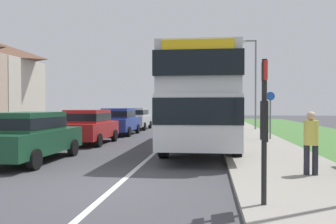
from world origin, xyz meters
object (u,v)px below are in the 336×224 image
(parked_car_red, at_px, (89,125))
(street_lamp_mid, at_px, (254,78))
(pedestrian_at_stop, at_px, (311,140))
(parked_car_blue, at_px, (119,120))
(parked_car_dark_green, at_px, (29,135))
(double_decker_bus, at_px, (202,98))
(cycle_route_sign, at_px, (270,113))
(parked_car_silver, at_px, (136,118))
(bus_stop_sign, at_px, (264,121))

(parked_car_red, relative_size, street_lamp_mid, 0.63)
(pedestrian_at_stop, bearing_deg, parked_car_blue, 123.02)
(parked_car_dark_green, distance_m, pedestrian_at_stop, 8.38)
(double_decker_bus, height_order, parked_car_blue, double_decker_bus)
(parked_car_dark_green, distance_m, cycle_route_sign, 11.71)
(pedestrian_at_stop, bearing_deg, parked_car_red, 138.75)
(parked_car_silver, bearing_deg, street_lamp_mid, -3.96)
(double_decker_bus, bearing_deg, pedestrian_at_stop, -65.50)
(street_lamp_mid, bearing_deg, parked_car_red, -132.24)
(parked_car_silver, xyz_separation_m, cycle_route_sign, (8.68, -8.03, 0.52))
(double_decker_bus, height_order, bus_stop_sign, double_decker_bus)
(parked_car_dark_green, bearing_deg, parked_car_blue, 88.97)
(double_decker_bus, height_order, pedestrian_at_stop, double_decker_bus)
(parked_car_dark_green, distance_m, parked_car_silver, 15.72)
(parked_car_silver, height_order, bus_stop_sign, bus_stop_sign)
(parked_car_blue, bearing_deg, double_decker_bus, -49.94)
(parked_car_blue, xyz_separation_m, street_lamp_mid, (8.73, 4.53, 2.89))
(parked_car_blue, xyz_separation_m, cycle_route_sign, (8.63, -2.89, 0.52))
(pedestrian_at_stop, height_order, cycle_route_sign, cycle_route_sign)
(parked_car_dark_green, bearing_deg, cycle_route_sign, 41.06)
(street_lamp_mid, bearing_deg, parked_car_dark_green, -120.56)
(parked_car_red, height_order, cycle_route_sign, cycle_route_sign)
(pedestrian_at_stop, bearing_deg, cycle_route_sign, 86.20)
(parked_car_silver, bearing_deg, pedestrian_at_stop, -65.24)
(parked_car_red, bearing_deg, bus_stop_sign, -56.31)
(parked_car_dark_green, bearing_deg, parked_car_red, 89.15)
(parked_car_blue, bearing_deg, pedestrian_at_stop, -56.98)
(parked_car_red, distance_m, pedestrian_at_stop, 10.79)
(parked_car_blue, xyz_separation_m, bus_stop_sign, (6.47, -15.07, 0.63))
(parked_car_blue, bearing_deg, parked_car_red, -91.22)
(parked_car_dark_green, relative_size, parked_car_silver, 1.11)
(parked_car_dark_green, xyz_separation_m, cycle_route_sign, (8.82, 7.68, 0.54))
(parked_car_red, relative_size, bus_stop_sign, 1.59)
(parked_car_dark_green, height_order, parked_car_blue, parked_car_blue)
(pedestrian_at_stop, distance_m, street_lamp_mid, 17.10)
(parked_car_dark_green, xyz_separation_m, street_lamp_mid, (8.92, 15.11, 2.91))
(double_decker_bus, relative_size, parked_car_blue, 2.56)
(parked_car_dark_green, height_order, bus_stop_sign, bus_stop_sign)
(parked_car_red, xyz_separation_m, pedestrian_at_stop, (8.11, -7.11, 0.08))
(parked_car_silver, relative_size, pedestrian_at_stop, 2.44)
(parked_car_red, distance_m, bus_stop_sign, 11.87)
(parked_car_silver, distance_m, cycle_route_sign, 11.84)
(parked_car_dark_green, xyz_separation_m, pedestrian_at_stop, (8.19, -1.74, 0.09))
(parked_car_dark_green, height_order, pedestrian_at_stop, pedestrian_at_stop)
(parked_car_red, xyz_separation_m, street_lamp_mid, (8.84, 9.74, 2.90))
(parked_car_blue, distance_m, cycle_route_sign, 9.11)
(pedestrian_at_stop, bearing_deg, parked_car_silver, 114.76)
(double_decker_bus, xyz_separation_m, street_lamp_mid, (3.51, 10.74, 1.65))
(parked_car_blue, distance_m, bus_stop_sign, 16.41)
(double_decker_bus, bearing_deg, parked_car_blue, 130.06)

